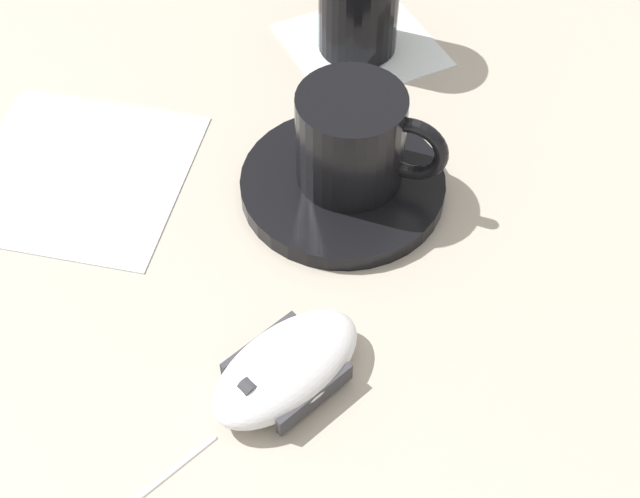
# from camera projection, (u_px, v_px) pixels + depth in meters

# --- Properties ---
(ground_plane) EXTENTS (3.00, 3.00, 0.00)m
(ground_plane) POSITION_uv_depth(u_px,v_px,m) (336.00, 185.00, 0.66)
(ground_plane) COLOR #B2A899
(saucer) EXTENTS (0.15, 0.15, 0.01)m
(saucer) POSITION_uv_depth(u_px,v_px,m) (348.00, 182.00, 0.66)
(saucer) COLOR black
(saucer) RESTS_ON ground
(coffee_cup) EXTENTS (0.10, 0.08, 0.07)m
(coffee_cup) POSITION_uv_depth(u_px,v_px,m) (354.00, 139.00, 0.62)
(coffee_cup) COLOR black
(coffee_cup) RESTS_ON saucer
(computer_mouse) EXTENTS (0.07, 0.11, 0.03)m
(computer_mouse) POSITION_uv_depth(u_px,v_px,m) (286.00, 368.00, 0.55)
(computer_mouse) COLOR silver
(computer_mouse) RESTS_ON ground
(napkin_under_glass) EXTENTS (0.14, 0.14, 0.00)m
(napkin_under_glass) POSITION_uv_depth(u_px,v_px,m) (361.00, 45.00, 0.77)
(napkin_under_glass) COLOR white
(napkin_under_glass) RESTS_ON ground
(napkin_spare) EXTENTS (0.23, 0.23, 0.00)m
(napkin_spare) POSITION_uv_depth(u_px,v_px,m) (78.00, 173.00, 0.67)
(napkin_spare) COLOR white
(napkin_spare) RESTS_ON ground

